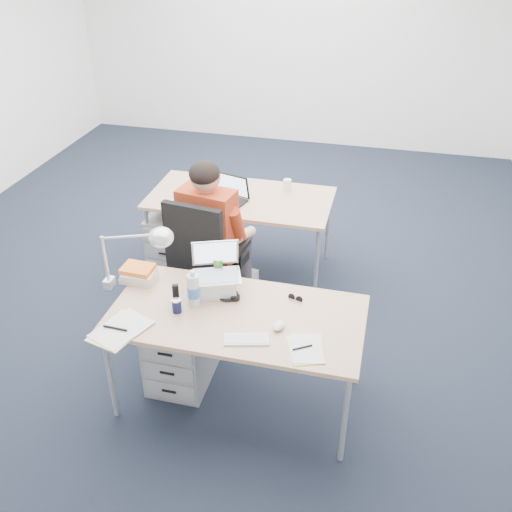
% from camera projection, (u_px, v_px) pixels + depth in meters
% --- Properties ---
extents(floor, '(7.00, 7.00, 0.00)m').
position_uv_depth(floor, '(220.00, 269.00, 5.34)').
color(floor, black).
rests_on(floor, ground).
extents(room, '(6.02, 7.02, 2.80)m').
position_uv_depth(room, '(213.00, 86.00, 4.43)').
color(room, silver).
rests_on(room, ground).
extents(desk_near, '(1.60, 0.80, 0.73)m').
position_uv_depth(desk_near, '(237.00, 319.00, 3.61)').
color(desk_near, tan).
rests_on(desk_near, ground).
extents(desk_far, '(1.60, 0.80, 0.73)m').
position_uv_depth(desk_far, '(240.00, 201.00, 5.02)').
color(desk_far, tan).
rests_on(desk_far, ground).
extents(office_chair, '(0.80, 0.80, 1.12)m').
position_uv_depth(office_chair, '(209.00, 285.00, 4.57)').
color(office_chair, black).
rests_on(office_chair, ground).
extents(seated_person, '(0.49, 0.79, 1.36)m').
position_uv_depth(seated_person, '(217.00, 235.00, 4.53)').
color(seated_person, '#AD3618').
rests_on(seated_person, ground).
extents(drawer_pedestal_near, '(0.40, 0.50, 0.55)m').
position_uv_depth(drawer_pedestal_near, '(181.00, 349.00, 3.98)').
color(drawer_pedestal_near, '#929597').
rests_on(drawer_pedestal_near, ground).
extents(drawer_pedestal_far, '(0.40, 0.50, 0.55)m').
position_uv_depth(drawer_pedestal_far, '(175.00, 240.00, 5.26)').
color(drawer_pedestal_far, '#929597').
rests_on(drawer_pedestal_far, ground).
extents(silver_laptop, '(0.37, 0.34, 0.33)m').
position_uv_depth(silver_laptop, '(217.00, 271.00, 3.70)').
color(silver_laptop, silver).
rests_on(silver_laptop, desk_near).
extents(wireless_keyboard, '(0.28, 0.17, 0.01)m').
position_uv_depth(wireless_keyboard, '(246.00, 339.00, 3.36)').
color(wireless_keyboard, white).
rests_on(wireless_keyboard, desk_near).
extents(computer_mouse, '(0.08, 0.11, 0.04)m').
position_uv_depth(computer_mouse, '(279.00, 326.00, 3.45)').
color(computer_mouse, white).
rests_on(computer_mouse, desk_near).
extents(headphones, '(0.23, 0.21, 0.03)m').
position_uv_depth(headphones, '(227.00, 294.00, 3.73)').
color(headphones, black).
rests_on(headphones, desk_near).
extents(can_koozie, '(0.07, 0.07, 0.10)m').
position_uv_depth(can_koozie, '(177.00, 306.00, 3.58)').
color(can_koozie, '#14173E').
rests_on(can_koozie, desk_near).
extents(water_bottle, '(0.09, 0.09, 0.26)m').
position_uv_depth(water_bottle, '(193.00, 288.00, 3.60)').
color(water_bottle, silver).
rests_on(water_bottle, desk_near).
extents(bear_figurine, '(0.09, 0.07, 0.17)m').
position_uv_depth(bear_figurine, '(218.00, 271.00, 3.85)').
color(bear_figurine, '#2B691C').
rests_on(bear_figurine, desk_near).
extents(book_stack, '(0.26, 0.22, 0.10)m').
position_uv_depth(book_stack, '(139.00, 273.00, 3.88)').
color(book_stack, silver).
rests_on(book_stack, desk_near).
extents(cordless_phone, '(0.05, 0.04, 0.15)m').
position_uv_depth(cordless_phone, '(176.00, 295.00, 3.63)').
color(cordless_phone, black).
rests_on(cordless_phone, desk_near).
extents(papers_left, '(0.34, 0.40, 0.01)m').
position_uv_depth(papers_left, '(119.00, 330.00, 3.44)').
color(papers_left, '#FCFF93').
rests_on(papers_left, desk_near).
extents(papers_right, '(0.25, 0.30, 0.01)m').
position_uv_depth(papers_right, '(305.00, 349.00, 3.29)').
color(papers_right, '#FCFF93').
rests_on(papers_right, desk_near).
extents(sunglasses, '(0.11, 0.08, 0.02)m').
position_uv_depth(sunglasses, '(295.00, 298.00, 3.70)').
color(sunglasses, black).
rests_on(sunglasses, desk_near).
extents(desk_lamp, '(0.49, 0.31, 0.53)m').
position_uv_depth(desk_lamp, '(127.00, 257.00, 3.66)').
color(desk_lamp, silver).
rests_on(desk_lamp, desk_near).
extents(dark_laptop, '(0.40, 0.40, 0.24)m').
position_uv_depth(dark_laptop, '(225.00, 190.00, 4.84)').
color(dark_laptop, black).
rests_on(dark_laptop, desk_far).
extents(far_cup, '(0.07, 0.07, 0.10)m').
position_uv_depth(far_cup, '(287.00, 185.00, 5.09)').
color(far_cup, white).
rests_on(far_cup, desk_far).
extents(far_papers, '(0.21, 0.29, 0.01)m').
position_uv_depth(far_papers, '(228.00, 191.00, 5.08)').
color(far_papers, white).
rests_on(far_papers, desk_far).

